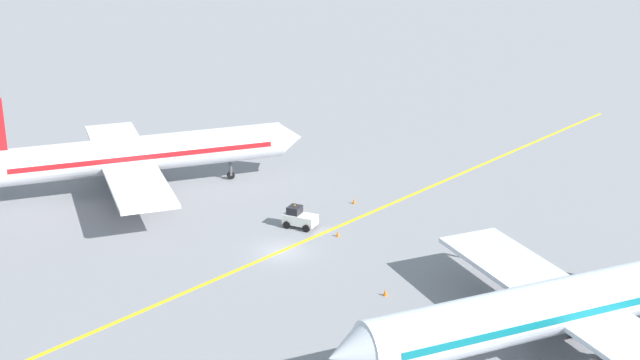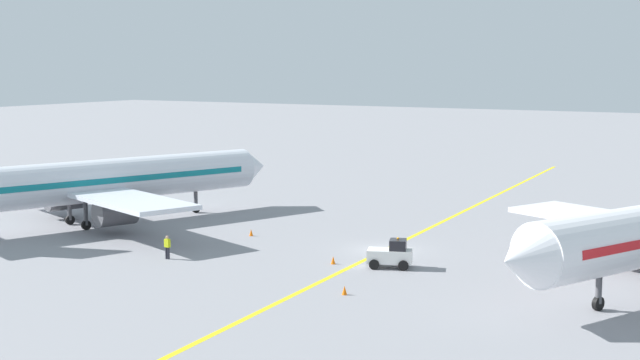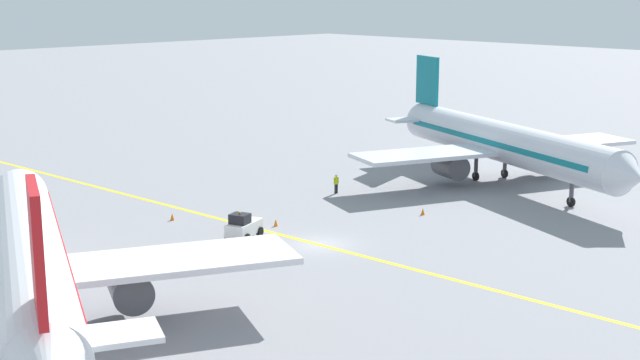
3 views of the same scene
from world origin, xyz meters
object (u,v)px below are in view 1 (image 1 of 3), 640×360
object	(u,v)px
baggage_tug_white	(299,218)
traffic_cone_near_nose	(385,292)
airplane_at_gate	(574,304)
ground_crew_worker	(469,249)
traffic_cone_by_wingtip	(338,234)
traffic_cone_mid_apron	(354,201)
airplane_adjacent_stand	(132,155)

from	to	relation	value
baggage_tug_white	traffic_cone_near_nose	distance (m)	15.24
airplane_at_gate	ground_crew_worker	xyz separation A→B (m)	(13.94, -7.40, -2.80)
ground_crew_worker	traffic_cone_by_wingtip	world-z (taller)	ground_crew_worker
baggage_tug_white	traffic_cone_near_nose	bearing A→B (deg)	162.40
ground_crew_worker	traffic_cone_by_wingtip	distance (m)	11.82
traffic_cone_by_wingtip	traffic_cone_mid_apron	bearing A→B (deg)	-56.52
airplane_at_gate	traffic_cone_mid_apron	bearing A→B (deg)	-18.53
airplane_at_gate	ground_crew_worker	distance (m)	16.03
baggage_tug_white	traffic_cone_near_nose	size ratio (longest dim) A/B	6.06
traffic_cone_near_nose	traffic_cone_mid_apron	xyz separation A→B (m)	(15.13, -12.46, 0.00)
ground_crew_worker	traffic_cone_near_nose	xyz separation A→B (m)	(0.38, 9.99, -0.63)
traffic_cone_mid_apron	baggage_tug_white	bearing A→B (deg)	94.41
airplane_adjacent_stand	baggage_tug_white	world-z (taller)	airplane_adjacent_stand
airplane_at_gate	baggage_tug_white	size ratio (longest dim) A/B	10.26
airplane_adjacent_stand	ground_crew_worker	size ratio (longest dim) A/B	19.99
airplane_adjacent_stand	ground_crew_worker	world-z (taller)	airplane_adjacent_stand
ground_crew_worker	traffic_cone_near_nose	bearing A→B (deg)	87.83
traffic_cone_mid_apron	ground_crew_worker	bearing A→B (deg)	170.95
airplane_at_gate	ground_crew_worker	world-z (taller)	airplane_at_gate
baggage_tug_white	traffic_cone_by_wingtip	world-z (taller)	baggage_tug_white
airplane_adjacent_stand	traffic_cone_near_nose	distance (m)	33.41
baggage_tug_white	traffic_cone_near_nose	xyz separation A→B (m)	(-14.52, 4.60, -0.63)
traffic_cone_near_nose	traffic_cone_mid_apron	distance (m)	19.60
traffic_cone_near_nose	traffic_cone_by_wingtip	distance (m)	11.95
airplane_adjacent_stand	traffic_cone_near_nose	bearing A→B (deg)	-178.78
airplane_at_gate	traffic_cone_by_wingtip	size ratio (longest dim) A/B	62.23
traffic_cone_by_wingtip	traffic_cone_near_nose	bearing A→B (deg)	152.20
airplane_adjacent_stand	ground_crew_worker	xyz separation A→B (m)	(-33.60, -10.70, -2.80)
airplane_adjacent_stand	traffic_cone_near_nose	world-z (taller)	airplane_adjacent_stand
traffic_cone_mid_apron	traffic_cone_by_wingtip	bearing A→B (deg)	123.48
traffic_cone_near_nose	airplane_at_gate	bearing A→B (deg)	-169.76
airplane_adjacent_stand	traffic_cone_mid_apron	distance (m)	22.64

